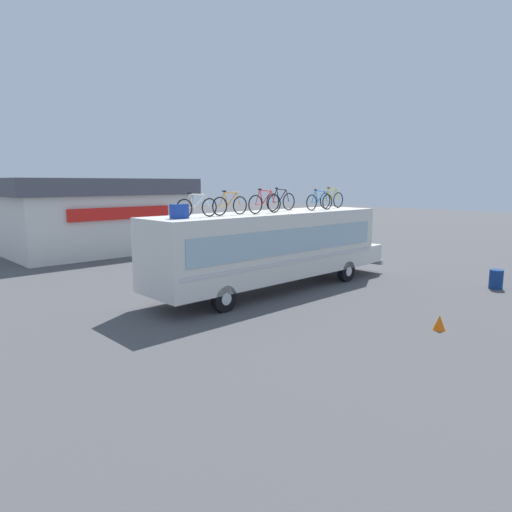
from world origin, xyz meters
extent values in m
plane|color=#4C4C4F|center=(0.00, 0.00, 0.00)|extent=(120.00, 120.00, 0.00)
cube|color=silver|center=(0.00, 0.00, 1.88)|extent=(10.76, 2.57, 2.58)
cube|color=silver|center=(5.91, 0.00, 1.00)|extent=(1.05, 2.37, 0.80)
cube|color=#99B7C6|center=(0.00, -1.30, 2.15)|extent=(9.90, 0.04, 0.93)
cube|color=#99B7C6|center=(0.00, 1.30, 2.15)|extent=(9.90, 0.04, 0.93)
cube|color=silver|center=(0.00, -1.30, 1.37)|extent=(10.33, 0.03, 0.12)
cube|color=silver|center=(0.00, 1.30, 1.37)|extent=(10.33, 0.03, 0.12)
cube|color=silver|center=(6.50, 0.00, 0.51)|extent=(0.16, 2.45, 0.24)
cylinder|color=black|center=(3.66, -1.15, 0.46)|extent=(0.92, 0.28, 0.92)
cylinder|color=silver|center=(3.66, -1.15, 0.46)|extent=(0.42, 0.30, 0.42)
cylinder|color=black|center=(3.66, 1.15, 0.46)|extent=(0.92, 0.28, 0.92)
cylinder|color=silver|center=(3.66, 1.15, 0.46)|extent=(0.42, 0.30, 0.42)
cylinder|color=black|center=(-3.34, -1.15, 0.46)|extent=(0.92, 0.28, 0.92)
cylinder|color=silver|center=(-3.34, -1.15, 0.46)|extent=(0.42, 0.30, 0.42)
cylinder|color=black|center=(-3.34, 1.15, 0.46)|extent=(0.92, 0.28, 0.92)
cylinder|color=silver|center=(-3.34, 1.15, 0.46)|extent=(0.42, 0.30, 0.42)
cube|color=#193899|center=(-4.39, -0.17, 3.40)|extent=(0.51, 0.38, 0.47)
torus|color=black|center=(-4.21, -0.20, 3.49)|extent=(0.65, 0.04, 0.65)
torus|color=black|center=(-3.17, -0.20, 3.49)|extent=(0.65, 0.04, 0.65)
cylinder|color=white|center=(-3.90, -0.20, 3.73)|extent=(0.20, 0.04, 0.46)
cylinder|color=white|center=(-3.59, -0.20, 3.72)|extent=(0.48, 0.04, 0.44)
cylinder|color=white|center=(-3.67, -0.20, 3.94)|extent=(0.62, 0.04, 0.07)
cylinder|color=white|center=(-4.01, -0.20, 3.50)|extent=(0.40, 0.03, 0.05)
cylinder|color=white|center=(-4.09, -0.20, 3.72)|extent=(0.25, 0.03, 0.48)
cylinder|color=white|center=(-3.26, -0.20, 3.71)|extent=(0.22, 0.03, 0.45)
cylinder|color=silver|center=(-3.36, -0.20, 3.98)|extent=(0.03, 0.44, 0.03)
ellipsoid|color=black|center=(-3.98, -0.20, 4.00)|extent=(0.20, 0.08, 0.06)
torus|color=black|center=(-2.64, -0.11, 3.51)|extent=(0.68, 0.04, 0.68)
torus|color=black|center=(-1.68, -0.11, 3.51)|extent=(0.68, 0.04, 0.68)
cylinder|color=orange|center=(-2.35, -0.11, 3.76)|extent=(0.19, 0.04, 0.48)
cylinder|color=orange|center=(-2.06, -0.11, 3.75)|extent=(0.45, 0.04, 0.46)
cylinder|color=orange|center=(-2.14, -0.11, 3.98)|extent=(0.58, 0.04, 0.07)
cylinder|color=orange|center=(-2.46, -0.11, 3.52)|extent=(0.36, 0.03, 0.05)
cylinder|color=orange|center=(-2.53, -0.11, 3.75)|extent=(0.24, 0.03, 0.50)
cylinder|color=orange|center=(-1.77, -0.11, 3.74)|extent=(0.20, 0.03, 0.47)
cylinder|color=silver|center=(-1.85, -0.11, 4.01)|extent=(0.03, 0.44, 0.03)
ellipsoid|color=black|center=(-2.43, -0.11, 4.04)|extent=(0.20, 0.08, 0.06)
torus|color=black|center=(-1.07, -0.30, 3.53)|extent=(0.72, 0.04, 0.72)
torus|color=black|center=(-0.06, -0.30, 3.53)|extent=(0.72, 0.04, 0.72)
cylinder|color=red|center=(-0.77, -0.30, 3.80)|extent=(0.20, 0.04, 0.51)
cylinder|color=red|center=(-0.47, -0.30, 3.78)|extent=(0.47, 0.04, 0.49)
cylinder|color=red|center=(-0.55, -0.30, 4.03)|extent=(0.61, 0.04, 0.07)
cylinder|color=red|center=(-0.88, -0.30, 3.54)|extent=(0.38, 0.03, 0.05)
cylinder|color=red|center=(-0.96, -0.30, 3.79)|extent=(0.25, 0.03, 0.53)
cylinder|color=red|center=(-0.16, -0.30, 3.77)|extent=(0.21, 0.03, 0.50)
cylinder|color=silver|center=(-0.25, -0.30, 4.07)|extent=(0.03, 0.44, 0.03)
ellipsoid|color=black|center=(-0.85, -0.30, 4.09)|extent=(0.20, 0.08, 0.06)
torus|color=black|center=(0.60, 0.43, 3.54)|extent=(0.73, 0.04, 0.73)
torus|color=black|center=(1.56, 0.43, 3.54)|extent=(0.73, 0.04, 0.73)
cylinder|color=black|center=(0.89, 0.43, 3.81)|extent=(0.19, 0.04, 0.52)
cylinder|color=black|center=(1.18, 0.43, 3.80)|extent=(0.45, 0.04, 0.50)
cylinder|color=black|center=(1.10, 0.43, 4.05)|extent=(0.58, 0.04, 0.07)
cylinder|color=black|center=(0.78, 0.43, 3.55)|extent=(0.37, 0.03, 0.05)
cylinder|color=black|center=(0.71, 0.43, 3.80)|extent=(0.24, 0.03, 0.54)
cylinder|color=black|center=(1.48, 0.43, 3.79)|extent=(0.20, 0.03, 0.51)
cylinder|color=silver|center=(1.39, 0.43, 4.09)|extent=(0.03, 0.44, 0.03)
ellipsoid|color=black|center=(0.81, 0.43, 4.11)|extent=(0.20, 0.08, 0.06)
torus|color=black|center=(2.09, -0.39, 3.51)|extent=(0.68, 0.04, 0.68)
torus|color=black|center=(3.15, -0.39, 3.51)|extent=(0.68, 0.04, 0.68)
cylinder|color=#197FDB|center=(2.41, -0.39, 3.76)|extent=(0.20, 0.04, 0.48)
cylinder|color=#197FDB|center=(2.73, -0.39, 3.75)|extent=(0.49, 0.04, 0.46)
cylinder|color=#197FDB|center=(2.64, -0.39, 3.98)|extent=(0.64, 0.04, 0.07)
cylinder|color=#197FDB|center=(2.29, -0.39, 3.52)|extent=(0.41, 0.03, 0.05)
cylinder|color=#197FDB|center=(2.21, -0.39, 3.75)|extent=(0.26, 0.03, 0.50)
cylinder|color=#197FDB|center=(3.06, -0.39, 3.74)|extent=(0.22, 0.03, 0.47)
cylinder|color=silver|center=(2.96, -0.39, 4.01)|extent=(0.03, 0.44, 0.03)
ellipsoid|color=black|center=(2.32, -0.39, 4.04)|extent=(0.20, 0.08, 0.06)
torus|color=black|center=(3.67, 0.13, 3.53)|extent=(0.73, 0.04, 0.73)
torus|color=black|center=(4.65, 0.13, 3.53)|extent=(0.73, 0.04, 0.73)
cylinder|color=#B2B20C|center=(3.96, 0.13, 3.81)|extent=(0.19, 0.04, 0.52)
cylinder|color=#B2B20C|center=(4.26, 0.13, 3.79)|extent=(0.46, 0.04, 0.50)
cylinder|color=#B2B20C|center=(4.18, 0.13, 4.04)|extent=(0.59, 0.04, 0.07)
cylinder|color=#B2B20C|center=(3.85, 0.13, 3.54)|extent=(0.37, 0.03, 0.05)
cylinder|color=#B2B20C|center=(3.78, 0.13, 3.80)|extent=(0.24, 0.03, 0.54)
cylinder|color=#B2B20C|center=(4.56, 0.13, 3.78)|extent=(0.21, 0.03, 0.51)
cylinder|color=silver|center=(4.47, 0.13, 4.08)|extent=(0.03, 0.44, 0.03)
ellipsoid|color=black|center=(3.88, 0.13, 4.10)|extent=(0.20, 0.08, 0.06)
cube|color=silver|center=(-0.44, 15.24, 1.80)|extent=(10.31, 6.96, 3.59)
cube|color=#4C4C56|center=(-0.44, 15.24, 4.09)|extent=(11.14, 7.52, 0.98)
cube|color=red|center=(-0.44, 11.66, 2.59)|extent=(6.19, 0.16, 0.70)
cylinder|color=navy|center=(6.99, -6.23, 0.40)|extent=(0.53, 0.53, 0.79)
cone|color=orange|center=(0.07, -7.05, 0.23)|extent=(0.37, 0.37, 0.45)
camera|label=1|loc=(-12.79, -12.74, 4.33)|focal=31.86mm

